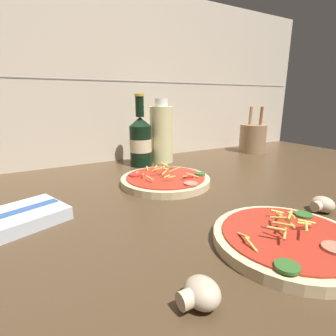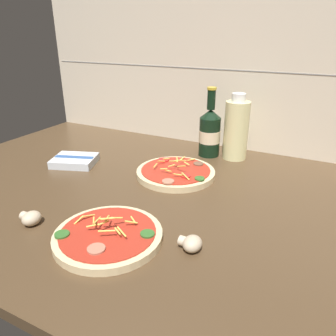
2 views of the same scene
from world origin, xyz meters
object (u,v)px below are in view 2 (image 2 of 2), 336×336
(pizza_near, at_px, (108,236))
(oil_bottle, at_px, (236,129))
(mushroom_left, at_px, (31,218))
(pizza_far, at_px, (176,173))
(dish_towel, at_px, (75,161))
(beer_bottle, at_px, (210,132))
(mushroom_right, at_px, (191,243))

(pizza_near, distance_m, oil_bottle, 0.59)
(oil_bottle, distance_m, mushroom_left, 0.68)
(pizza_near, bearing_deg, pizza_far, 92.48)
(pizza_far, xyz_separation_m, dish_towel, (-0.33, -0.07, 0.00))
(pizza_near, height_order, oil_bottle, oil_bottle)
(pizza_near, height_order, beer_bottle, beer_bottle)
(mushroom_left, relative_size, mushroom_right, 1.01)
(beer_bottle, relative_size, mushroom_right, 4.97)
(pizza_far, xyz_separation_m, mushroom_right, (0.18, -0.31, 0.01))
(mushroom_left, relative_size, dish_towel, 0.30)
(pizza_far, height_order, dish_towel, pizza_far)
(pizza_far, height_order, mushroom_left, pizza_far)
(pizza_far, bearing_deg, oil_bottle, 63.78)
(dish_towel, bearing_deg, pizza_far, 11.18)
(beer_bottle, xyz_separation_m, oil_bottle, (0.09, 0.01, 0.02))
(pizza_near, relative_size, pizza_far, 0.97)
(pizza_near, bearing_deg, mushroom_right, 15.53)
(mushroom_left, bearing_deg, oil_bottle, 64.98)
(pizza_near, bearing_deg, dish_towel, 140.24)
(pizza_far, bearing_deg, mushroom_right, -59.40)
(beer_bottle, relative_size, dish_towel, 1.45)
(mushroom_right, xyz_separation_m, dish_towel, (-0.51, 0.24, -0.00))
(pizza_near, distance_m, mushroom_right, 0.17)
(dish_towel, bearing_deg, beer_bottle, 37.85)
(pizza_near, relative_size, mushroom_right, 4.82)
(mushroom_left, bearing_deg, dish_towel, 116.39)
(beer_bottle, xyz_separation_m, mushroom_left, (-0.20, -0.59, -0.07))
(oil_bottle, xyz_separation_m, mushroom_left, (-0.28, -0.61, -0.08))
(mushroom_left, bearing_deg, pizza_far, 65.70)
(beer_bottle, height_order, dish_towel, beer_bottle)
(pizza_near, bearing_deg, beer_bottle, 89.03)
(oil_bottle, bearing_deg, mushroom_left, -115.02)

